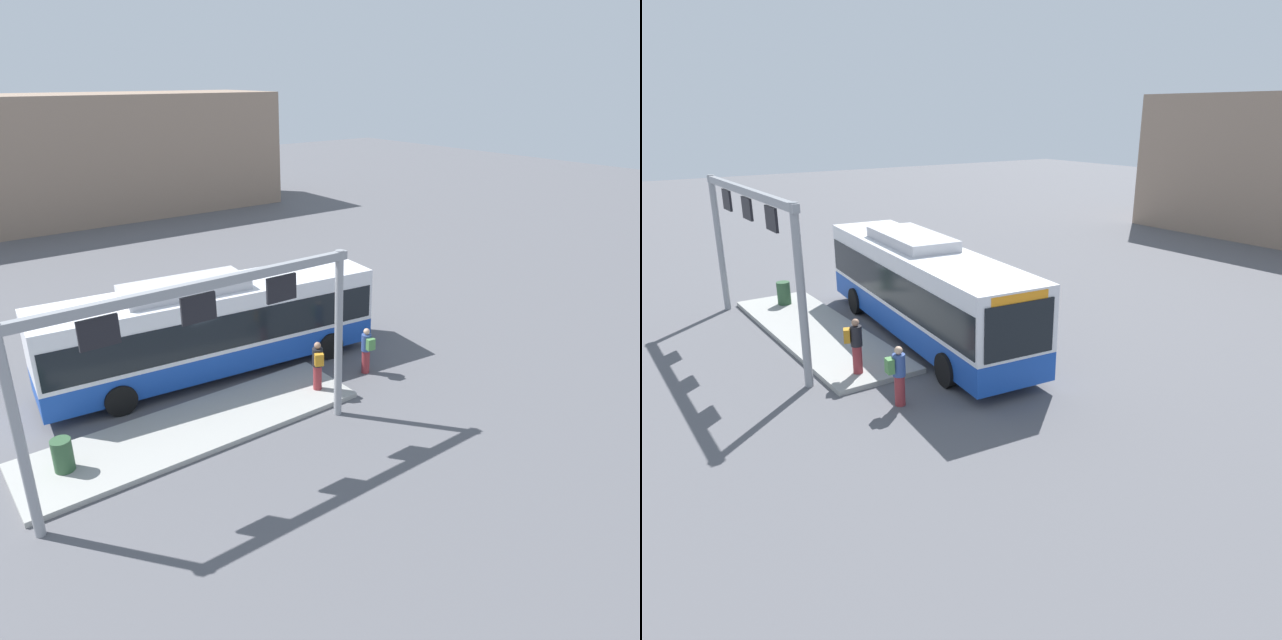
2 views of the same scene
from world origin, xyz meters
TOP-DOWN VIEW (x-y plane):
  - ground_plane at (0.00, 0.00)m, footprint 120.00×120.00m
  - platform_curb at (-2.25, -3.01)m, footprint 10.00×2.80m
  - bus_main at (-0.01, 0.00)m, footprint 11.75×3.65m
  - person_boarding at (4.11, -3.29)m, footprint 0.37×0.55m
  - person_waiting_near at (1.88, -3.45)m, footprint 0.50×0.60m
  - platform_sign_gantry at (-2.70, -4.82)m, footprint 9.03×0.24m
  - station_building at (3.75, 27.68)m, footprint 29.52×8.00m
  - trash_bin at (-5.91, -2.89)m, footprint 0.52×0.52m

SIDE VIEW (x-z plane):
  - ground_plane at x=0.00m, z-range 0.00..0.00m
  - platform_curb at x=-2.25m, z-range 0.00..0.16m
  - trash_bin at x=-5.91m, z-range 0.16..1.06m
  - person_boarding at x=4.11m, z-range 0.06..1.73m
  - person_waiting_near at x=1.88m, z-range 0.22..1.89m
  - bus_main at x=-0.01m, z-range 0.08..3.54m
  - platform_sign_gantry at x=-2.70m, z-range 1.14..6.34m
  - station_building at x=3.75m, z-range 0.00..8.46m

